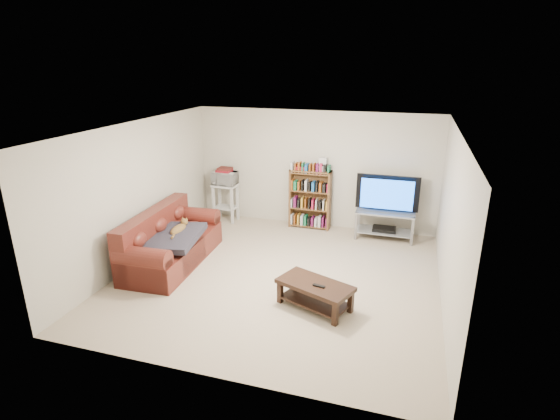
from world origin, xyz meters
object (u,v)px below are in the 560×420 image
(sofa, at_px, (168,245))
(coffee_table, at_px, (315,290))
(tv_stand, at_px, (385,220))
(bookshelf, at_px, (310,198))

(sofa, bearing_deg, coffee_table, -17.01)
(coffee_table, xyz_separation_m, tv_stand, (0.75, 2.89, 0.11))
(sofa, distance_m, coffee_table, 2.83)
(sofa, distance_m, bookshelf, 3.06)
(tv_stand, relative_size, bookshelf, 0.91)
(tv_stand, bearing_deg, sofa, -147.95)
(coffee_table, bearing_deg, sofa, -172.76)
(coffee_table, relative_size, tv_stand, 1.05)
(coffee_table, height_order, tv_stand, tv_stand)
(coffee_table, distance_m, tv_stand, 2.98)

